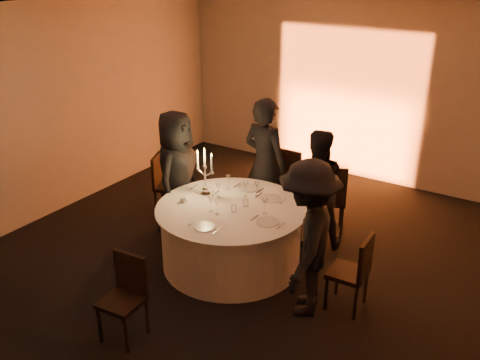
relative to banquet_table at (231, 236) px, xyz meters
The scene contains 31 objects.
floor 0.38m from the banquet_table, ahead, with size 7.00×7.00×0.00m, color black.
ceiling 2.62m from the banquet_table, ahead, with size 7.00×7.00×0.00m, color silver.
wall_back 3.67m from the banquet_table, 90.00° to the left, with size 7.00×7.00×0.00m, color #A8A49C.
wall_left 3.20m from the banquet_table, behind, with size 7.00×7.00×0.00m, color #A8A49C.
uplighter_fixture 3.22m from the banquet_table, 90.00° to the left, with size 0.25×0.12×0.10m, color black.
banquet_table is the anchor object (origin of this frame).
chair_left 1.71m from the banquet_table, 157.95° to the left, with size 0.52×0.52×0.89m.
chair_back_left 1.56m from the banquet_table, 90.86° to the left, with size 0.47×0.47×1.05m.
chair_back_right 1.51m from the banquet_table, 62.82° to the left, with size 0.59×0.59×1.01m.
chair_right 1.60m from the banquet_table, ahead, with size 0.40×0.40×0.88m.
chair_front 1.67m from the banquet_table, 94.95° to the right, with size 0.41×0.41×0.88m.
guest_left 1.17m from the banquet_table, 165.55° to the left, with size 0.85×0.55×1.73m, color black.
guest_back_left 1.21m from the banquet_table, 98.32° to the left, with size 0.67×0.44×1.85m, color black.
guest_back_right 1.23m from the banquet_table, 56.43° to the left, with size 0.77×0.60×1.58m, color black.
guest_right 1.30m from the banquet_table, 15.90° to the right, with size 1.11×0.64×1.71m, color black.
plate_left 0.72m from the banquet_table, 158.10° to the left, with size 0.36×0.24×0.08m.
plate_back_left 0.71m from the banquet_table, 100.97° to the left, with size 0.35×0.28×0.01m.
plate_back_right 0.67m from the banquet_table, 58.54° to the left, with size 0.35×0.26×0.01m.
plate_right 0.69m from the banquet_table, 10.05° to the right, with size 0.36×0.26×0.01m.
plate_front 0.69m from the banquet_table, 86.87° to the right, with size 0.36×0.25×0.01m.
coffee_cup 0.73m from the banquet_table, 161.07° to the right, with size 0.11×0.11×0.07m.
candelabra 0.77m from the banquet_table, 164.88° to the left, with size 0.26×0.13×0.62m.
wine_glass_a 0.58m from the banquet_table, 120.73° to the right, with size 0.07×0.07×0.19m.
wine_glass_b 0.63m from the banquet_table, 92.68° to the left, with size 0.07×0.07×0.19m.
wine_glass_c 0.68m from the banquet_table, ahead, with size 0.07×0.07×0.19m.
wine_glass_d 0.74m from the banquet_table, 127.07° to the left, with size 0.07×0.07×0.19m.
wine_glass_e 0.61m from the banquet_table, 152.01° to the left, with size 0.07×0.07×0.19m.
wine_glass_f 0.69m from the banquet_table, 77.81° to the left, with size 0.07×0.07×0.19m.
wine_glass_g 0.58m from the banquet_table, 96.58° to the right, with size 0.07×0.07×0.19m.
tumbler_a 0.47m from the banquet_table, 42.91° to the left, with size 0.07×0.07×0.09m, color white.
tumbler_b 0.45m from the banquet_table, 41.00° to the right, with size 0.07×0.07×0.09m, color white.
Camera 1 is at (3.16, -4.74, 3.58)m, focal length 40.00 mm.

